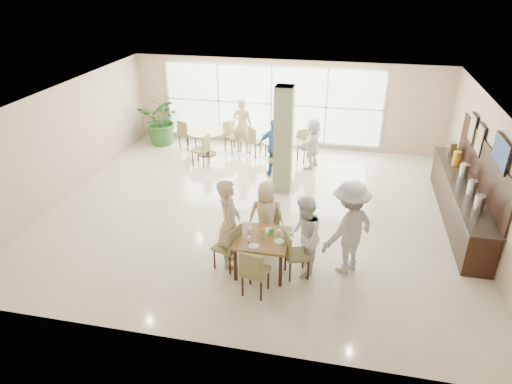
% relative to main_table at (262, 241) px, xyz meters
% --- Properties ---
extents(ground, '(10.00, 10.00, 0.00)m').
position_rel_main_table_xyz_m(ground, '(-0.58, 2.38, -0.66)').
color(ground, beige).
rests_on(ground, ground).
extents(room_shell, '(10.00, 10.00, 10.00)m').
position_rel_main_table_xyz_m(room_shell, '(-0.58, 2.38, 1.04)').
color(room_shell, white).
rests_on(room_shell, ground).
extents(window_bank, '(7.00, 0.04, 7.00)m').
position_rel_main_table_xyz_m(window_bank, '(-1.08, 6.84, 0.74)').
color(window_bank, silver).
rests_on(window_bank, ground).
extents(column, '(0.45, 0.45, 2.80)m').
position_rel_main_table_xyz_m(column, '(-0.18, 3.58, 0.74)').
color(column, '#78825A').
rests_on(column, ground).
extents(main_table, '(1.02, 1.02, 0.75)m').
position_rel_main_table_xyz_m(main_table, '(0.00, 0.00, 0.00)').
color(main_table, brown).
rests_on(main_table, ground).
extents(round_table_left, '(1.20, 1.20, 0.75)m').
position_rel_main_table_xyz_m(round_table_left, '(-2.92, 5.64, -0.07)').
color(round_table_left, brown).
rests_on(round_table_left, ground).
extents(round_table_right, '(1.18, 1.18, 0.75)m').
position_rel_main_table_xyz_m(round_table_right, '(-0.47, 5.33, -0.07)').
color(round_table_right, brown).
rests_on(round_table_right, ground).
extents(chairs_main_table, '(1.96, 2.05, 0.95)m').
position_rel_main_table_xyz_m(chairs_main_table, '(-0.00, 0.01, -0.19)').
color(chairs_main_table, olive).
rests_on(chairs_main_table, ground).
extents(chairs_table_left, '(2.14, 1.87, 0.95)m').
position_rel_main_table_xyz_m(chairs_table_left, '(-2.89, 5.62, -0.19)').
color(chairs_table_left, olive).
rests_on(chairs_table_left, ground).
extents(chairs_table_right, '(2.15, 1.84, 0.95)m').
position_rel_main_table_xyz_m(chairs_table_right, '(-0.53, 5.37, -0.19)').
color(chairs_table_right, olive).
rests_on(chairs_table_right, ground).
extents(tabletop_clutter, '(0.76, 0.81, 0.21)m').
position_rel_main_table_xyz_m(tabletop_clutter, '(0.02, 0.01, 0.15)').
color(tabletop_clutter, white).
rests_on(tabletop_clutter, main_table).
extents(buffet_counter, '(0.64, 4.70, 1.95)m').
position_rel_main_table_xyz_m(buffet_counter, '(4.12, 2.89, -0.11)').
color(buffet_counter, black).
rests_on(buffet_counter, ground).
extents(wall_tv, '(0.06, 1.00, 0.58)m').
position_rel_main_table_xyz_m(wall_tv, '(4.36, 1.78, 1.49)').
color(wall_tv, black).
rests_on(wall_tv, ground).
extents(framed_art_a, '(0.05, 0.55, 0.70)m').
position_rel_main_table_xyz_m(framed_art_a, '(4.37, 3.38, 1.19)').
color(framed_art_a, black).
rests_on(framed_art_a, ground).
extents(framed_art_b, '(0.05, 0.55, 0.70)m').
position_rel_main_table_xyz_m(framed_art_b, '(4.37, 4.18, 1.19)').
color(framed_art_b, black).
rests_on(framed_art_b, ground).
extents(potted_plant, '(1.50, 1.50, 1.62)m').
position_rel_main_table_xyz_m(potted_plant, '(-4.61, 6.26, 0.15)').
color(potted_plant, '#2D5D25').
rests_on(potted_plant, ground).
extents(teen_left, '(0.53, 0.73, 1.85)m').
position_rel_main_table_xyz_m(teen_left, '(-0.68, 0.08, 0.26)').
color(teen_left, tan).
rests_on(teen_left, ground).
extents(teen_far, '(0.80, 0.53, 1.51)m').
position_rel_main_table_xyz_m(teen_far, '(-0.09, 0.83, 0.09)').
color(teen_far, tan).
rests_on(teen_far, ground).
extents(teen_right, '(0.72, 0.87, 1.63)m').
position_rel_main_table_xyz_m(teen_right, '(0.78, 0.09, 0.15)').
color(teen_right, white).
rests_on(teen_right, ground).
extents(teen_standing, '(1.35, 1.39, 1.91)m').
position_rel_main_table_xyz_m(teen_standing, '(1.60, 0.36, 0.29)').
color(teen_standing, '#B2B2B5').
rests_on(teen_standing, ground).
extents(adult_a, '(1.04, 0.72, 1.63)m').
position_rel_main_table_xyz_m(adult_a, '(-0.58, 4.59, 0.15)').
color(adult_a, '#3F74BD').
rests_on(adult_a, ground).
extents(adult_b, '(0.98, 1.50, 1.49)m').
position_rel_main_table_xyz_m(adult_b, '(0.42, 5.31, 0.08)').
color(adult_b, white).
rests_on(adult_b, ground).
extents(adult_standing, '(0.69, 0.50, 1.75)m').
position_rel_main_table_xyz_m(adult_standing, '(-1.85, 6.07, 0.21)').
color(adult_standing, tan).
rests_on(adult_standing, ground).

